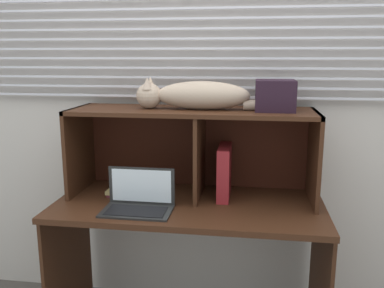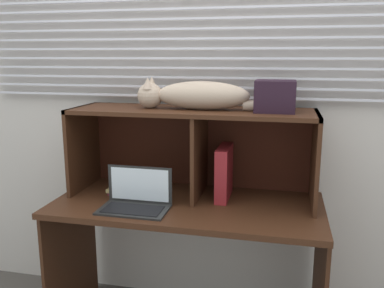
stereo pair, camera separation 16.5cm
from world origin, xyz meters
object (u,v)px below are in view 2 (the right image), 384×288
laptop (136,200)px  binder_upright (224,172)px  cat (195,96)px  book_stack (129,188)px  storage_box (275,96)px

laptop → binder_upright: 0.49m
cat → laptop: (-0.24, -0.25, -0.50)m
cat → book_stack: (-0.38, -0.00, -0.53)m
storage_box → cat: bearing=180.0°
storage_box → binder_upright: bearing=180.0°
binder_upright → laptop: bearing=-147.9°
cat → laptop: size_ratio=2.32×
binder_upright → book_stack: bearing=-179.6°
book_stack → storage_box: bearing=0.3°
binder_upright → storage_box: storage_box is taller
cat → laptop: 0.61m
cat → laptop: cat is taller
cat → binder_upright: size_ratio=2.81×
laptop → book_stack: bearing=117.9°
book_stack → storage_box: 0.95m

